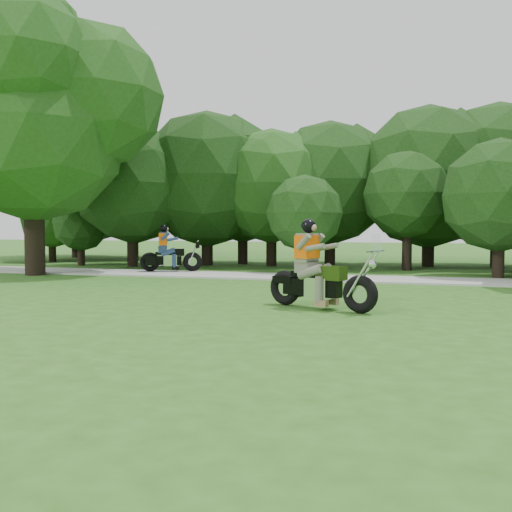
# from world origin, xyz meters

# --- Properties ---
(ground) EXTENTS (100.00, 100.00, 0.00)m
(ground) POSITION_xyz_m (0.00, 0.00, 0.00)
(ground) COLOR #2D5819
(ground) RESTS_ON ground
(walkway) EXTENTS (60.00, 2.20, 0.06)m
(walkway) POSITION_xyz_m (0.00, 8.00, 0.03)
(walkway) COLOR #ADADA7
(walkway) RESTS_ON ground
(tree_line) EXTENTS (40.00, 11.91, 7.58)m
(tree_line) POSITION_xyz_m (-0.06, 14.39, 3.56)
(tree_line) COLOR black
(tree_line) RESTS_ON ground
(big_tree_west) EXTENTS (8.64, 6.56, 9.96)m
(big_tree_west) POSITION_xyz_m (-10.54, 6.85, 5.76)
(big_tree_west) COLOR black
(big_tree_west) RESTS_ON ground
(chopper_motorcycle) EXTENTS (2.49, 1.41, 1.85)m
(chopper_motorcycle) POSITION_xyz_m (0.32, 1.38, 0.68)
(chopper_motorcycle) COLOR black
(chopper_motorcycle) RESTS_ON ground
(touring_motorcycle) EXTENTS (2.12, 1.30, 1.70)m
(touring_motorcycle) POSITION_xyz_m (-6.50, 8.63, 0.68)
(touring_motorcycle) COLOR black
(touring_motorcycle) RESTS_ON walkway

